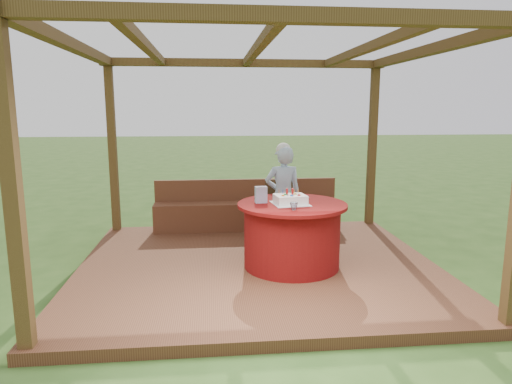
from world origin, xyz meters
The scene contains 10 objects.
ground centered at (0.00, 0.00, 0.00)m, with size 60.00×60.00×0.00m, color #2B4C19.
deck centered at (0.00, 0.00, 0.06)m, with size 4.50×4.00×0.12m, color brown.
pergola centered at (0.00, 0.00, 2.41)m, with size 4.50×4.00×2.72m.
bench centered at (0.00, 1.72, 0.38)m, with size 3.00×0.42×0.80m.
table centered at (0.41, -0.16, 0.53)m, with size 1.35×1.35×0.81m.
chair centered at (0.45, 1.00, 0.63)m, with size 0.45×0.45×0.90m.
elderly_woman centered at (0.44, 0.79, 0.86)m, with size 0.53×0.35×1.48m.
birthday_cake centered at (0.38, -0.19, 0.98)m, with size 0.47×0.47×0.19m.
gift_bag centered at (0.03, -0.08, 1.03)m, with size 0.14×0.09×0.20m, color #C881B6.
drinking_glass centered at (0.36, -0.52, 0.97)m, with size 0.09×0.09×0.09m, color white.
Camera 1 is at (-0.59, -5.56, 2.07)m, focal length 32.00 mm.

